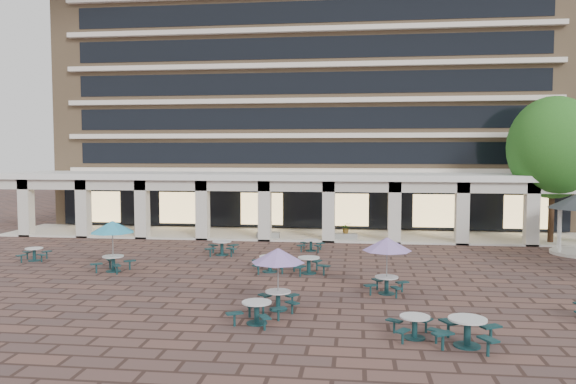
% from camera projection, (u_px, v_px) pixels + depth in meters
% --- Properties ---
extents(ground, '(120.00, 120.00, 0.00)m').
position_uv_depth(ground, '(266.00, 285.00, 24.68)').
color(ground, brown).
rests_on(ground, ground).
extents(apartment_building, '(40.00, 15.50, 25.20)m').
position_uv_depth(apartment_building, '(313.00, 75.00, 49.02)').
color(apartment_building, '#957554').
rests_on(apartment_building, ground).
extents(retail_arcade, '(42.00, 6.60, 4.40)m').
position_uv_depth(retail_arcade, '(300.00, 193.00, 39.13)').
color(retail_arcade, white).
rests_on(retail_arcade, ground).
extents(picnic_table_2, '(2.27, 2.27, 0.86)m').
position_uv_depth(picnic_table_2, '(467.00, 330.00, 16.83)').
color(picnic_table_2, '#123337').
rests_on(picnic_table_2, ground).
extents(picnic_table_4, '(2.16, 2.16, 2.49)m').
position_uv_depth(picnic_table_4, '(112.00, 229.00, 27.39)').
color(picnic_table_4, '#123337').
rests_on(picnic_table_4, ground).
extents(picnic_table_5, '(2.01, 2.01, 0.76)m').
position_uv_depth(picnic_table_5, '(257.00, 310.00, 19.09)').
color(picnic_table_5, '#123337').
rests_on(picnic_table_5, ground).
extents(picnic_table_6, '(1.99, 1.99, 2.30)m').
position_uv_depth(picnic_table_6, '(278.00, 258.00, 20.65)').
color(picnic_table_6, '#123337').
rests_on(picnic_table_6, ground).
extents(picnic_table_7, '(1.78, 1.78, 0.71)m').
position_uv_depth(picnic_table_7, '(415.00, 325.00, 17.58)').
color(picnic_table_7, '#123337').
rests_on(picnic_table_7, ground).
extents(picnic_table_8, '(1.82, 1.82, 0.69)m').
position_uv_depth(picnic_table_8, '(34.00, 253.00, 30.24)').
color(picnic_table_8, '#123337').
rests_on(picnic_table_8, ground).
extents(picnic_table_9, '(1.60, 1.60, 0.68)m').
position_uv_depth(picnic_table_9, '(311.00, 244.00, 33.27)').
color(picnic_table_9, '#123337').
rests_on(picnic_table_9, ground).
extents(picnic_table_10, '(1.98, 1.98, 0.78)m').
position_uv_depth(picnic_table_10, '(270.00, 262.00, 27.41)').
color(picnic_table_10, '#123337').
rests_on(picnic_table_10, ground).
extents(picnic_table_11, '(2.02, 2.02, 2.34)m').
position_uv_depth(picnic_table_11, '(387.00, 246.00, 23.02)').
color(picnic_table_11, '#123337').
rests_on(picnic_table_11, ground).
extents(picnic_table_12, '(1.96, 1.96, 0.81)m').
position_uv_depth(picnic_table_12, '(222.00, 247.00, 31.93)').
color(picnic_table_12, '#123337').
rests_on(picnic_table_12, ground).
extents(picnic_table_13, '(2.15, 2.15, 0.80)m').
position_uv_depth(picnic_table_13, '(309.00, 264.00, 27.05)').
color(picnic_table_13, '#123337').
rests_on(picnic_table_13, ground).
extents(tree_east_c, '(5.64, 5.64, 9.40)m').
position_uv_depth(tree_east_c, '(553.00, 148.00, 35.47)').
color(tree_east_c, '#382516').
rests_on(tree_east_c, ground).
extents(planter_left, '(1.50, 0.74, 1.22)m').
position_uv_depth(planter_left, '(268.00, 233.00, 37.66)').
color(planter_left, gray).
rests_on(planter_left, ground).
extents(planter_right, '(1.50, 0.68, 1.22)m').
position_uv_depth(planter_right, '(346.00, 234.00, 37.03)').
color(planter_right, gray).
rests_on(planter_right, ground).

